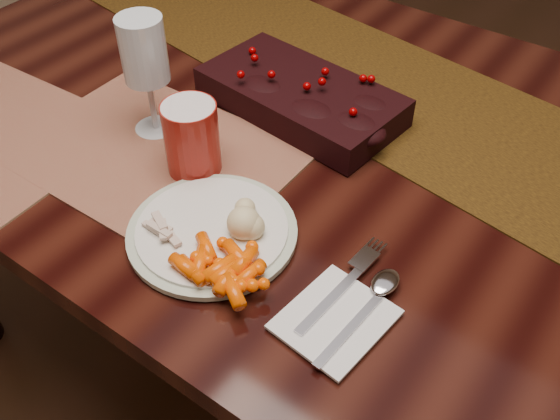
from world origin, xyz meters
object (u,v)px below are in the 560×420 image
Objects in this scene: centerpiece at (301,93)px; red_cup at (192,138)px; dining_table at (342,286)px; turkey_shreds at (169,226)px; napkin at (335,319)px; baby_carrots at (225,265)px; dinner_plate at (212,231)px; wine_glass at (148,77)px; mashed_potatoes at (245,210)px; placemat_main at (154,155)px.

red_cup is at bearing -100.60° from centerpiece.
turkey_shreds reaches higher than dining_table.
napkin is (0.26, 0.01, -0.02)m from turkey_shreds.
dinner_plate is at bearing 143.13° from baby_carrots.
red_cup is 0.57× the size of wine_glass.
baby_carrots is 0.37m from wine_glass.
centerpiece is 0.24m from red_cup.
turkey_shreds is (0.03, -0.37, -0.01)m from centerpiece.
wine_glass is (-0.46, 0.16, 0.10)m from napkin.
wine_glass is (-0.30, -0.17, 0.48)m from dining_table.
baby_carrots reaches higher than turkey_shreds.
red_cup is at bearing -18.34° from wine_glass.
red_cup is (-0.34, 0.12, 0.06)m from napkin.
centerpiece is at bearing 94.86° from turkey_shreds.
red_cup is at bearing 140.69° from dinner_plate.
dinner_plate is 0.16m from red_cup.
turkey_shreds is 0.16m from red_cup.
centerpiece is 4.34× the size of mashed_potatoes.
dining_table is 0.50m from mashed_potatoes.
red_cup reaches higher than placemat_main.
dinner_plate is at bearing 179.66° from napkin.
baby_carrots is at bearing -67.90° from mashed_potatoes.
dinner_plate is 2.08× the size of red_cup.
centerpiece reaches higher than turkey_shreds.
napkin reaches higher than placemat_main.
wine_glass is at bearing 138.58° from turkey_shreds.
baby_carrots is at bearing -31.24° from wine_glass.
dinner_plate is 0.22m from napkin.
centerpiece is at bearing 170.50° from dining_table.
centerpiece is at bearing 48.30° from wine_glass.
red_cup is at bearing 166.31° from napkin.
centerpiece is 0.26m from wine_glass.
dining_table is at bearing 73.98° from turkey_shreds.
wine_glass is at bearing -131.70° from centerpiece.
dinner_plate is 0.29m from wine_glass.
mashed_potatoes is (0.03, 0.04, 0.03)m from dinner_plate.
baby_carrots is (0.07, -0.05, 0.02)m from dinner_plate.
wine_glass reaches higher than red_cup.
wine_glass reaches higher than placemat_main.
mashed_potatoes is 1.15× the size of turkey_shreds.
dining_table is 4.11× the size of placemat_main.
dinner_plate is at bearing -29.57° from wine_glass.
centerpiece is 3.02× the size of red_cup.
wine_glass is (-0.13, 0.04, 0.04)m from red_cup.
turkey_shreds is 0.26m from napkin.
placemat_main is 0.12m from wine_glass.
placemat_main is 0.43m from napkin.
red_cup reaches higher than dinner_plate.
dinner_plate is 2.98× the size of mashed_potatoes.
placemat_main is (-0.25, -0.22, 0.38)m from dining_table.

